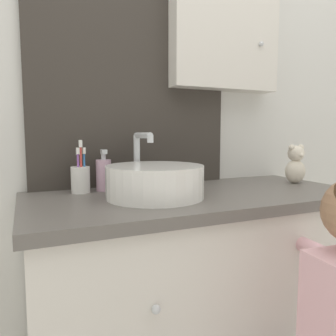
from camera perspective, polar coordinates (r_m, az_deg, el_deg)
name	(u,v)px	position (r m, az deg, el deg)	size (l,w,h in m)	color
wall_back	(167,84)	(1.44, -0.13, 14.39)	(3.20, 0.18, 2.50)	silver
vanity_counter	(197,307)	(1.32, 5.02, -22.98)	(1.18, 0.55, 0.86)	silver
sink_basin	(155,180)	(1.08, -2.33, -2.17)	(0.32, 0.37, 0.21)	white
toothbrush_holder	(80,178)	(1.20, -15.00, -1.62)	(0.07, 0.07, 0.19)	silver
soap_dispenser	(104,174)	(1.23, -11.13, -1.09)	(0.06, 0.06, 0.15)	#CCA3BC
teddy_bear	(296,165)	(1.48, 21.33, 0.50)	(0.09, 0.08, 0.16)	beige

